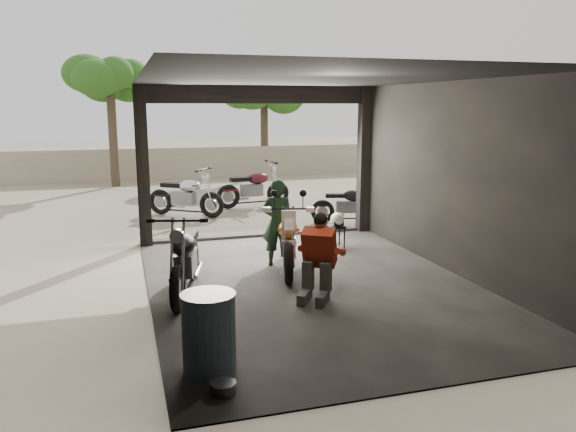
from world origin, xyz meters
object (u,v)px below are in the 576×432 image
rider (278,223)px  mechanic (317,259)px  outside_bike_b (253,185)px  stool (336,229)px  main_bike (288,237)px  helmet (337,219)px  outside_bike_c (349,201)px  sign_post (376,147)px  left_bike (185,254)px  outside_bike_a (185,192)px  oil_drum (209,334)px

rider → mechanic: bearing=117.8°
outside_bike_b → mechanic: 7.78m
rider → stool: size_ratio=3.44×
main_bike → helmet: main_bike is taller
outside_bike_c → stool: bearing=167.0°
main_bike → stool: (1.39, 1.33, -0.24)m
outside_bike_b → outside_bike_c: size_ratio=1.18×
outside_bike_b → sign_post: 4.06m
left_bike → stool: left_bike is taller
main_bike → rider: bearing=116.1°
sign_post → stool: bearing=-151.7°
mechanic → sign_post: 5.58m
outside_bike_a → outside_bike_c: 4.18m
main_bike → oil_drum: (-1.85, -3.31, -0.18)m
outside_bike_c → rider: size_ratio=1.02×
main_bike → outside_bike_a: bearing=116.9°
outside_bike_b → rider: size_ratio=1.20×
outside_bike_c → main_bike: bearing=159.3°
main_bike → oil_drum: 3.80m
mechanic → oil_drum: 2.64m
left_bike → sign_post: bearing=52.6°
main_bike → outside_bike_a: 5.58m
rider → outside_bike_a: bearing=-53.3°
main_bike → stool: main_bike is taller
rider → stool: rider is taller
mechanic → outside_bike_b: bearing=116.5°
main_bike → oil_drum: size_ratio=2.12×
rider → left_bike: bearing=56.8°
main_bike → outside_bike_a: (-1.11, 5.47, 0.01)m
outside_bike_a → rider: size_ratio=1.19×
left_bike → outside_bike_c: 6.02m
main_bike → rider: (-0.07, 0.38, 0.16)m
mechanic → stool: bearing=96.4°
stool → helmet: 0.21m
outside_bike_b → oil_drum: outside_bike_b is taller
outside_bike_c → helmet: bearing=167.7°
rider → stool: 1.79m
rider → mechanic: rider is taller
main_bike → helmet: bearing=58.2°
outside_bike_a → rider: bearing=-133.5°
outside_bike_b → stool: 4.99m
mechanic → stool: mechanic is taller
sign_post → helmet: bearing=-150.9°
main_bike → left_bike: bearing=-143.9°
helmet → oil_drum: (-3.27, -4.61, -0.15)m
oil_drum → sign_post: size_ratio=0.33×
outside_bike_b → helmet: (0.54, -4.98, -0.05)m
rider → helmet: 1.76m
outside_bike_a → mechanic: outside_bike_a is taller
main_bike → mechanic: main_bike is taller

